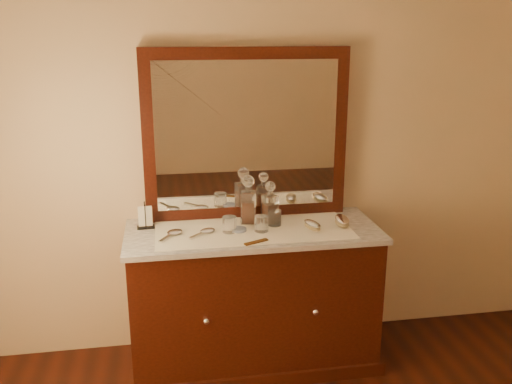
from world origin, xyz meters
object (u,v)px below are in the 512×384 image
(mirror_frame, at_px, (246,135))
(brush_near, at_px, (312,225))
(decanter_left, at_px, (248,204))
(brush_far, at_px, (342,221))
(comb, at_px, (256,242))
(hand_mirror_outer, at_px, (173,233))
(pin_dish, at_px, (239,229))
(dresser_cabinet, at_px, (253,299))
(decanter_right, at_px, (270,206))
(napkin_rack, at_px, (145,218))
(hand_mirror_inner, at_px, (206,231))

(mirror_frame, distance_m, brush_near, 0.65)
(decanter_left, distance_m, brush_far, 0.55)
(comb, bearing_deg, hand_mirror_outer, 132.10)
(pin_dish, bearing_deg, comb, -70.98)
(mirror_frame, distance_m, pin_dish, 0.56)
(dresser_cabinet, relative_size, hand_mirror_outer, 6.87)
(hand_mirror_outer, bearing_deg, decanter_right, 12.06)
(brush_far, height_order, hand_mirror_outer, brush_far)
(decanter_right, xyz_separation_m, brush_far, (0.40, -0.12, -0.07))
(brush_near, xyz_separation_m, brush_far, (0.19, 0.03, 0.00))
(napkin_rack, relative_size, decanter_left, 0.52)
(comb, xyz_separation_m, hand_mirror_inner, (-0.25, 0.19, 0.00))
(hand_mirror_inner, bearing_deg, brush_near, -3.32)
(pin_dish, bearing_deg, decanter_right, 31.05)
(mirror_frame, bearing_deg, comb, -92.28)
(dresser_cabinet, distance_m, decanter_left, 0.57)
(napkin_rack, bearing_deg, brush_near, -11.34)
(dresser_cabinet, bearing_deg, decanter_right, 40.29)
(brush_near, relative_size, hand_mirror_inner, 0.96)
(pin_dish, height_order, hand_mirror_outer, hand_mirror_outer)
(mirror_frame, xyz_separation_m, decanter_left, (-0.01, -0.13, -0.39))
(decanter_right, bearing_deg, napkin_rack, 177.66)
(decanter_right, distance_m, hand_mirror_outer, 0.59)
(dresser_cabinet, bearing_deg, brush_near, -10.08)
(dresser_cabinet, height_order, decanter_right, decanter_right)
(napkin_rack, xyz_separation_m, hand_mirror_outer, (0.15, -0.15, -0.05))
(hand_mirror_outer, bearing_deg, mirror_frame, 30.66)
(dresser_cabinet, relative_size, brush_far, 7.71)
(hand_mirror_inner, bearing_deg, mirror_frame, 44.70)
(dresser_cabinet, distance_m, brush_far, 0.70)
(decanter_right, bearing_deg, hand_mirror_outer, -167.94)
(pin_dish, distance_m, comb, 0.20)
(dresser_cabinet, relative_size, brush_near, 8.64)
(mirror_frame, bearing_deg, brush_near, -42.51)
(decanter_left, bearing_deg, brush_near, -26.42)
(decanter_right, height_order, brush_near, decanter_right)
(brush_near, distance_m, hand_mirror_outer, 0.78)
(hand_mirror_outer, distance_m, hand_mirror_inner, 0.18)
(dresser_cabinet, height_order, napkin_rack, napkin_rack)
(pin_dish, xyz_separation_m, comb, (0.07, -0.19, -0.00))
(decanter_left, xyz_separation_m, brush_near, (0.34, -0.17, -0.09))
(comb, bearing_deg, pin_dish, 85.14)
(hand_mirror_inner, bearing_deg, decanter_right, 17.55)
(comb, relative_size, decanter_left, 0.49)
(napkin_rack, bearing_deg, comb, -30.45)
(hand_mirror_outer, bearing_deg, dresser_cabinet, 2.84)
(brush_far, bearing_deg, decanter_left, 165.65)
(napkin_rack, distance_m, brush_far, 1.13)
(decanter_right, bearing_deg, hand_mirror_inner, -162.45)
(comb, xyz_separation_m, hand_mirror_outer, (-0.43, 0.19, 0.00))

